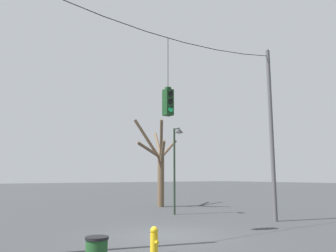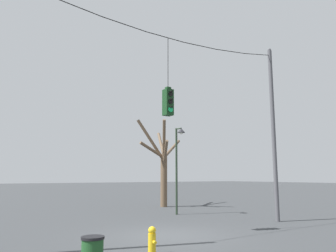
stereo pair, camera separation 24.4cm
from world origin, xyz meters
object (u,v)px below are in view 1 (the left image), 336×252
at_px(street_lamp, 177,152).
at_px(bare_tree, 160,163).
at_px(utility_pole_right, 271,132).
at_px(fire_hydrant, 154,240).
at_px(traffic_light_near_right_pole, 168,102).

relative_size(street_lamp, bare_tree, 0.79).
relative_size(utility_pole_right, fire_hydrant, 11.63).
bearing_deg(bare_tree, traffic_light_near_right_pole, -121.80).
height_order(street_lamp, bare_tree, bare_tree).
xyz_separation_m(bare_tree, fire_hydrant, (-8.11, -12.02, -2.75)).
height_order(bare_tree, fire_hydrant, bare_tree).
bearing_deg(utility_pole_right, traffic_light_near_right_pole, 180.00).
bearing_deg(traffic_light_near_right_pole, bare_tree, 58.20).
height_order(traffic_light_near_right_pole, fire_hydrant, traffic_light_near_right_pole).
bearing_deg(utility_pole_right, bare_tree, 92.13).
xyz_separation_m(street_lamp, bare_tree, (1.99, 4.80, -0.44)).
relative_size(traffic_light_near_right_pole, street_lamp, 0.65).
distance_m(utility_pole_right, bare_tree, 9.76).
bearing_deg(traffic_light_near_right_pole, street_lamp, 50.55).
bearing_deg(street_lamp, bare_tree, 67.50).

